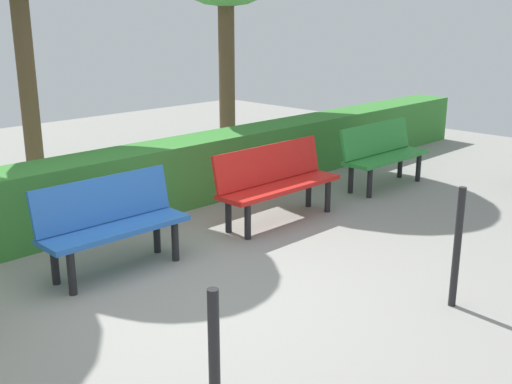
# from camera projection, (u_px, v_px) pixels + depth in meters

# --- Properties ---
(ground_plane) EXTENTS (17.56, 17.56, 0.00)m
(ground_plane) POSITION_uv_depth(u_px,v_px,m) (179.00, 289.00, 5.31)
(ground_plane) COLOR gray
(bench_green) EXTENTS (1.48, 0.49, 0.86)m
(bench_green) POSITION_uv_depth(u_px,v_px,m) (382.00, 152.00, 8.38)
(bench_green) COLOR #2D8C38
(bench_green) RESTS_ON ground_plane
(bench_red) EXTENTS (1.63, 0.48, 0.86)m
(bench_red) POSITION_uv_depth(u_px,v_px,m) (276.00, 179.00, 6.96)
(bench_red) COLOR red
(bench_red) RESTS_ON ground_plane
(bench_blue) EXTENTS (1.39, 0.49, 0.86)m
(bench_blue) POSITION_uv_depth(u_px,v_px,m) (111.00, 221.00, 5.59)
(bench_blue) COLOR blue
(bench_blue) RESTS_ON ground_plane
(hedge_row) EXTENTS (13.56, 0.62, 0.79)m
(hedge_row) POSITION_uv_depth(u_px,v_px,m) (136.00, 183.00, 7.17)
(hedge_row) COLOR #387F33
(hedge_row) RESTS_ON ground_plane
(railing_post_mid) EXTENTS (0.06, 0.06, 1.00)m
(railing_post_mid) POSITION_uv_depth(u_px,v_px,m) (457.00, 248.00, 4.87)
(railing_post_mid) COLOR black
(railing_post_mid) RESTS_ON ground_plane
(railing_post_far) EXTENTS (0.06, 0.06, 1.00)m
(railing_post_far) POSITION_uv_depth(u_px,v_px,m) (215.00, 379.00, 3.12)
(railing_post_far) COLOR black
(railing_post_far) RESTS_ON ground_plane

